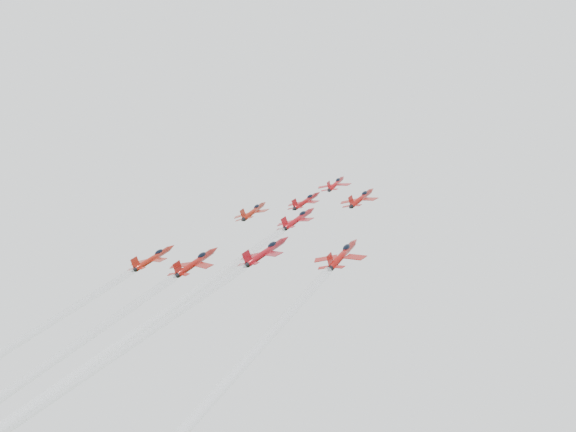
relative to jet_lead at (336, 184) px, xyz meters
The scene contains 7 objects.
jet_lead is the anchor object (origin of this frame).
jet_row2_left 21.48m from the jet_lead, 140.44° to the right, with size 9.76×12.57×7.68m.
jet_row2_center 11.85m from the jet_lead, 102.51° to the right, with size 8.72×11.24×6.86m.
jet_row2_right 20.31m from the jet_lead, 43.17° to the right, with size 9.03×11.63×7.10m.
jet_center 70.50m from the jet_lead, 87.18° to the right, with size 9.47×90.35×51.12m.
jet_rear_right 91.99m from the jet_lead, 85.73° to the right, with size 10.20×97.33×55.06m.
jet_rear_farright 95.98m from the jet_lead, 73.03° to the right, with size 9.56×91.15×51.57m.
Camera 1 is at (77.75, -110.93, 130.52)m, focal length 40.00 mm.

